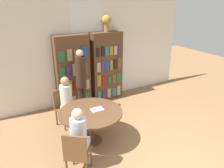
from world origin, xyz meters
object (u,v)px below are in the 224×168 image
Objects in this scene: chair_near_camera at (77,152)px; chair_left_side at (64,106)px; seated_reader_left at (67,99)px; librarian_standing at (81,76)px; bookshelf_right at (107,66)px; seated_reader_right at (79,135)px; reading_table at (91,116)px; bookshelf_left at (73,72)px; flower_vase at (107,21)px.

chair_left_side is (0.32, 1.74, 0.00)m from chair_near_camera.
librarian_standing reaches higher than seated_reader_left.
chair_left_side is at bearing 117.00° from chair_near_camera.
librarian_standing is (0.60, 0.35, 0.53)m from chair_left_side.
bookshelf_right is 1.61× the size of seated_reader_right.
seated_reader_left reaches higher than chair_left_side.
bookshelf_left is at bearing 81.21° from reading_table.
chair_left_side is at bearing -152.23° from flower_vase.
bookshelf_right is 3.26m from chair_near_camera.
flower_vase is 0.50× the size of chair_near_camera.
flower_vase is at bearing 53.47° from reading_table.
bookshelf_right is at bearing 90.80° from chair_near_camera.
chair_near_camera is (-0.60, -0.79, -0.12)m from reading_table.
flower_vase is (0.02, 0.00, 1.28)m from bookshelf_right.
seated_reader_left is 1.01× the size of seated_reader_right.
seated_reader_left is at bearing 106.61° from reading_table.
chair_near_camera is 0.71× the size of seated_reader_left.
flower_vase reaches higher than bookshelf_left.
bookshelf_left is 2.25× the size of chair_left_side.
chair_near_camera is 2.34m from librarian_standing.
chair_near_camera is at bearing -126.80° from flower_vase.
chair_left_side is at bearing -150.05° from librarian_standing.
chair_near_camera is at bearing -113.84° from librarian_standing.
bookshelf_left is 1.66m from flower_vase.
seated_reader_right is (0.11, 0.14, 0.21)m from chair_near_camera.
seated_reader_right is 2.13m from librarian_standing.
bookshelf_right is 1.88m from chair_left_side.
librarian_standing reaches higher than seated_reader_right.
seated_reader_right is at bearing 65.88° from chair_left_side.
flower_vase is (1.06, 0.00, 1.28)m from bookshelf_left.
reading_table is 1.47× the size of chair_left_side.
bookshelf_left is 1.00× the size of bookshelf_right.
seated_reader_left reaches higher than seated_reader_right.
bookshelf_left is at bearing -133.24° from seated_reader_left.
librarian_standing is (0.55, 0.52, 0.31)m from seated_reader_left.
chair_left_side is 0.52× the size of librarian_standing.
bookshelf_right is 1.17× the size of librarian_standing.
bookshelf_right is 2.26m from reading_table.
flower_vase is 1.68m from librarian_standing.
chair_near_camera is 0.28m from seated_reader_right.
bookshelf_left is at bearing -179.99° from bookshelf_right.
bookshelf_right reaches higher than reading_table.
chair_left_side is 1.62m from seated_reader_right.
seated_reader_left is at bearing -136.84° from librarian_standing.
flower_vase reaches higher than librarian_standing.
flower_vase is 3.69m from chair_near_camera.
bookshelf_left reaches higher than reading_table.
chair_left_side is (-1.60, -0.85, -0.50)m from bookshelf_right.
seated_reader_left reaches higher than chair_near_camera.
librarian_standing is at bearing -153.56° from flower_vase.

